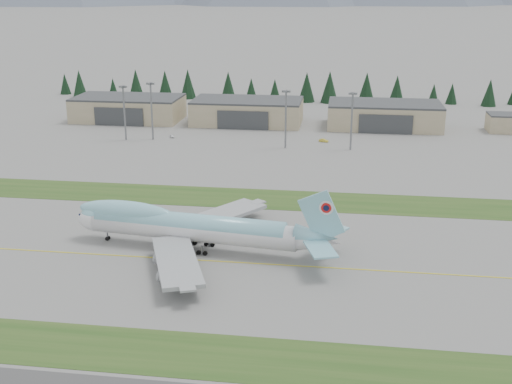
# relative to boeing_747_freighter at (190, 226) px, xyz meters

# --- Properties ---
(ground) EXTENTS (7000.00, 7000.00, 0.00)m
(ground) POSITION_rel_boeing_747_freighter_xyz_m (6.52, -6.07, -5.67)
(ground) COLOR slate
(ground) RESTS_ON ground
(grass_strip_near) EXTENTS (400.00, 14.00, 0.08)m
(grass_strip_near) POSITION_rel_boeing_747_freighter_xyz_m (6.52, -44.07, -5.67)
(grass_strip_near) COLOR #274819
(grass_strip_near) RESTS_ON ground
(grass_strip_far) EXTENTS (400.00, 18.00, 0.08)m
(grass_strip_far) POSITION_rel_boeing_747_freighter_xyz_m (6.52, 38.93, -5.67)
(grass_strip_far) COLOR #274819
(grass_strip_far) RESTS_ON ground
(taxiway_line_main) EXTENTS (400.00, 0.40, 0.02)m
(taxiway_line_main) POSITION_rel_boeing_747_freighter_xyz_m (6.52, -6.07, -5.67)
(taxiway_line_main) COLOR gold
(taxiway_line_main) RESTS_ON ground
(boeing_747_freighter) EXTENTS (65.48, 55.94, 17.19)m
(boeing_747_freighter) POSITION_rel_boeing_747_freighter_xyz_m (0.00, 0.00, 0.00)
(boeing_747_freighter) COLOR silver
(boeing_747_freighter) RESTS_ON ground
(hangar_left) EXTENTS (48.00, 26.60, 10.80)m
(hangar_left) POSITION_rel_boeing_747_freighter_xyz_m (-63.48, 143.83, -0.28)
(hangar_left) COLOR #988F6A
(hangar_left) RESTS_ON ground
(hangar_center) EXTENTS (48.00, 26.60, 10.80)m
(hangar_center) POSITION_rel_boeing_747_freighter_xyz_m (-8.48, 143.83, -0.28)
(hangar_center) COLOR #988F6A
(hangar_center) RESTS_ON ground
(hangar_right) EXTENTS (48.00, 26.60, 10.80)m
(hangar_right) POSITION_rel_boeing_747_freighter_xyz_m (51.52, 143.83, -0.28)
(hangar_right) COLOR #988F6A
(hangar_right) RESTS_ON ground
(control_shed) EXTENTS (14.00, 12.00, 7.60)m
(control_shed) POSITION_rel_boeing_747_freighter_xyz_m (101.52, 141.93, -1.87)
(control_shed) COLOR #988F6A
(control_shed) RESTS_ON ground
(floodlight_masts) EXTENTS (164.16, 9.89, 24.85)m
(floodlight_masts) POSITION_rel_boeing_747_freighter_xyz_m (14.60, 103.14, 10.12)
(floodlight_masts) COLOR slate
(floodlight_masts) RESTS_ON ground
(service_vehicle_a) EXTENTS (2.77, 3.32, 1.07)m
(service_vehicle_a) POSITION_rel_boeing_747_freighter_xyz_m (-34.61, 111.69, -5.67)
(service_vehicle_a) COLOR silver
(service_vehicle_a) RESTS_ON ground
(service_vehicle_b) EXTENTS (4.00, 2.37, 1.25)m
(service_vehicle_b) POSITION_rel_boeing_747_freighter_xyz_m (26.72, 112.52, -5.67)
(service_vehicle_b) COLOR gold
(service_vehicle_b) RESTS_ON ground
(service_vehicle_c) EXTENTS (2.08, 3.79, 1.04)m
(service_vehicle_c) POSITION_rel_boeing_747_freighter_xyz_m (58.76, 133.93, -5.67)
(service_vehicle_c) COLOR #AEAFB3
(service_vehicle_c) RESTS_ON ground
(conifer_belt) EXTENTS (267.20, 16.29, 16.51)m
(conifer_belt) POSITION_rel_boeing_747_freighter_xyz_m (-3.11, 205.35, 1.43)
(conifer_belt) COLOR black
(conifer_belt) RESTS_ON ground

